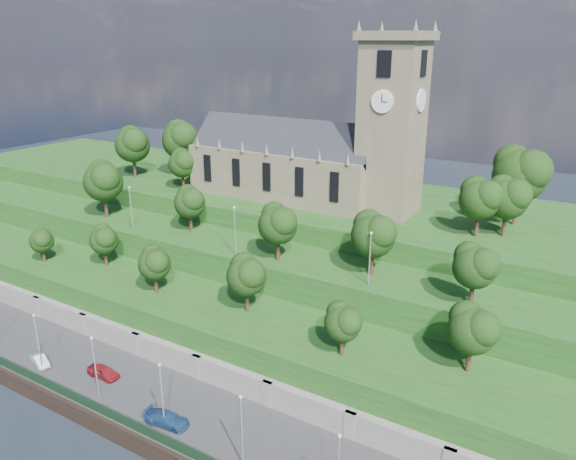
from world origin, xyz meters
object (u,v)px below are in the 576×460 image
Objects in this scene: church at (312,155)px; car_left at (103,372)px; car_right at (167,419)px; car_middle at (40,360)px.

church is 45.37m from car_left.
car_left is 12.80m from car_right.
car_middle is 0.75× the size of car_right.
car_left is at bearing -97.68° from church.
car_right is at bearing -80.64° from church.
church reaches higher than car_left.
car_left is (-5.46, -40.46, -19.80)m from church.
car_right is (7.09, -42.98, -19.80)m from church.
church is 9.08× the size of car_left.
car_right is at bearing -103.15° from car_left.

